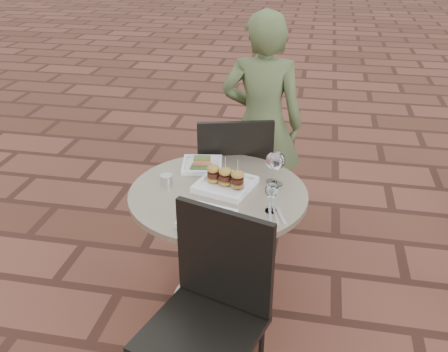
% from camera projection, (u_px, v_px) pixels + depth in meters
% --- Properties ---
extents(ground, '(60.00, 60.00, 0.00)m').
position_uv_depth(ground, '(260.00, 311.00, 2.78)').
color(ground, brown).
rests_on(ground, ground).
extents(cafe_table, '(0.90, 0.90, 0.73)m').
position_uv_depth(cafe_table, '(218.00, 232.00, 2.62)').
color(cafe_table, gray).
rests_on(cafe_table, ground).
extents(chair_far, '(0.54, 0.54, 0.93)m').
position_uv_depth(chair_far, '(234.00, 173.00, 3.07)').
color(chair_far, black).
rests_on(chair_far, ground).
extents(chair_near, '(0.55, 0.55, 0.93)m').
position_uv_depth(chair_near, '(212.00, 301.00, 2.05)').
color(chair_near, black).
rests_on(chair_near, ground).
extents(diner, '(0.55, 0.37, 1.48)m').
position_uv_depth(diner, '(262.00, 124.00, 3.28)').
color(diner, '#485830').
rests_on(diner, ground).
extents(plate_salmon, '(0.25, 0.25, 0.06)m').
position_uv_depth(plate_salmon, '(202.00, 164.00, 2.74)').
color(plate_salmon, white).
rests_on(plate_salmon, cafe_table).
extents(plate_sliders, '(0.33, 0.33, 0.17)m').
position_uv_depth(plate_sliders, '(225.00, 181.00, 2.52)').
color(plate_sliders, white).
rests_on(plate_sliders, cafe_table).
extents(plate_tuna, '(0.26, 0.26, 0.03)m').
position_uv_depth(plate_tuna, '(207.00, 219.00, 2.25)').
color(plate_tuna, white).
rests_on(plate_tuna, cafe_table).
extents(wine_glass_right, '(0.06, 0.06, 0.15)m').
position_uv_depth(wine_glass_right, '(271.00, 191.00, 2.29)').
color(wine_glass_right, white).
rests_on(wine_glass_right, cafe_table).
extents(wine_glass_mid, '(0.07, 0.07, 0.17)m').
position_uv_depth(wine_glass_mid, '(272.00, 161.00, 2.54)').
color(wine_glass_mid, white).
rests_on(wine_glass_mid, cafe_table).
extents(wine_glass_far, '(0.08, 0.08, 0.19)m').
position_uv_depth(wine_glass_far, '(277.00, 161.00, 2.51)').
color(wine_glass_far, white).
rests_on(wine_glass_far, cafe_table).
extents(steel_ramekin, '(0.07, 0.07, 0.05)m').
position_uv_depth(steel_ramekin, '(166.00, 179.00, 2.57)').
color(steel_ramekin, silver).
rests_on(steel_ramekin, cafe_table).
extents(cutlery_set, '(0.14, 0.21, 0.00)m').
position_uv_depth(cutlery_set, '(275.00, 214.00, 2.31)').
color(cutlery_set, silver).
rests_on(cutlery_set, cafe_table).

